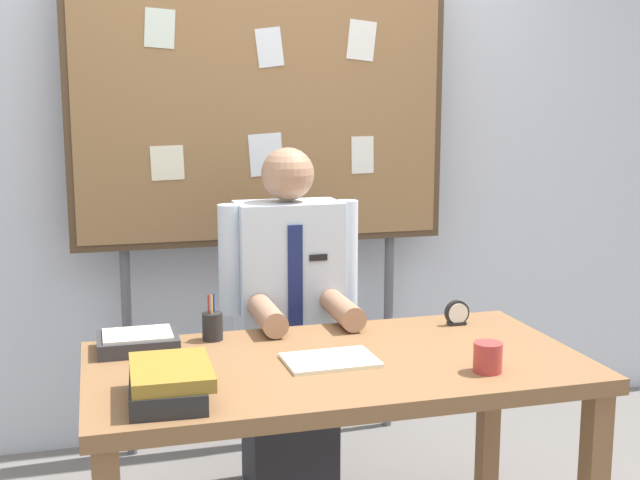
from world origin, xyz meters
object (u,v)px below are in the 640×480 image
book_stack (169,383)px  bulletin_board (262,106)px  desk_clock (457,314)px  coffee_mug (488,357)px  open_notebook (330,360)px  pen_holder (212,326)px  person (289,336)px  paper_tray (138,342)px  desk (337,387)px

book_stack → bulletin_board: bearing=68.0°
desk_clock → coffee_mug: (-0.13, -0.50, 0.01)m
bulletin_board → open_notebook: 1.38m
coffee_mug → pen_holder: pen_holder is taller
person → open_notebook: 0.68m
paper_tray → desk: bearing=-23.9°
person → bulletin_board: (0.00, 0.48, 0.89)m
desk_clock → book_stack: bearing=-155.8°
pen_holder → paper_tray: bearing=-169.0°
coffee_mug → paper_tray: (-1.01, 0.50, -0.02)m
paper_tray → open_notebook: bearing=-26.6°
desk → desk_clock: size_ratio=17.22×
desk → open_notebook: size_ratio=5.48×
desk_clock → pen_holder: size_ratio=0.57×
open_notebook → bulletin_board: bearing=88.6°
pen_holder → paper_tray: size_ratio=0.62×
bulletin_board → desk_clock: bulletin_board is taller
desk_clock → coffee_mug: 0.52m
open_notebook → paper_tray: (-0.57, 0.29, 0.02)m
desk → paper_tray: paper_tray is taller
person → bulletin_board: 1.01m
desk → bulletin_board: bearing=90.0°
desk → open_notebook: 0.10m
person → coffee_mug: 0.98m
desk → desk_clock: 0.61m
desk → bulletin_board: 1.42m
bulletin_board → paper_tray: bulletin_board is taller
open_notebook → pen_holder: size_ratio=1.78×
desk_clock → open_notebook: bearing=-153.1°
coffee_mug → person: bearing=114.6°
open_notebook → coffee_mug: bearing=-26.4°
coffee_mug → paper_tray: 1.12m
person → bulletin_board: size_ratio=0.63×
desk → open_notebook: bearing=-143.6°
bulletin_board → paper_tray: (-0.60, -0.86, -0.75)m
person → desk_clock: person is taller
desk → person: 0.65m
desk → pen_holder: pen_holder is taller
desk_clock → pen_holder: pen_holder is taller
bulletin_board → desk_clock: (0.54, -0.86, -0.74)m
open_notebook → coffee_mug: coffee_mug is taller
bulletin_board → paper_tray: 1.29m
book_stack → coffee_mug: 0.95m
book_stack → open_notebook: 0.55m
book_stack → desk_clock: (1.08, 0.48, -0.01)m
person → paper_tray: (-0.60, -0.38, 0.14)m
person → desk_clock: 0.68m
person → open_notebook: size_ratio=4.84×
desk → pen_holder: bearing=137.7°
open_notebook → pen_holder: 0.47m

